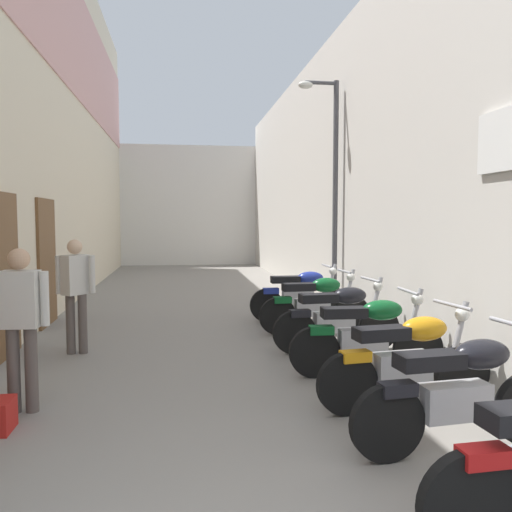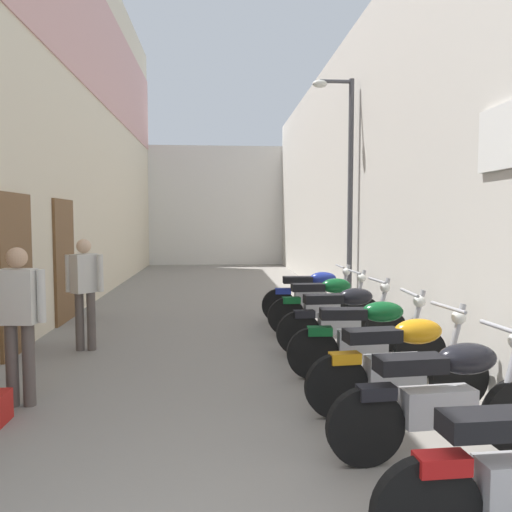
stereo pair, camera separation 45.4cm
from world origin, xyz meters
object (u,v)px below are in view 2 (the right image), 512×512
at_px(motorcycle_third, 401,361).
at_px(motorcycle_fifth, 343,317).
at_px(motorcycle_fourth, 368,336).
at_px(pedestrian_mid_alley, 19,314).
at_px(motorcycle_sixth, 325,303).
at_px(street_lamp, 346,178).
at_px(motorcycle_second, 445,396).
at_px(motorcycle_seventh, 314,294).
at_px(pedestrian_further_down, 85,286).

distance_m(motorcycle_third, motorcycle_fifth, 2.19).
distance_m(motorcycle_fourth, motorcycle_fifth, 1.13).
relative_size(motorcycle_fifth, pedestrian_mid_alley, 1.18).
xyz_separation_m(motorcycle_sixth, street_lamp, (0.70, 1.55, 2.12)).
bearing_deg(motorcycle_second, motorcycle_fourth, 90.00).
distance_m(motorcycle_second, motorcycle_seventh, 5.33).
relative_size(motorcycle_third, motorcycle_fourth, 1.00).
height_order(motorcycle_fifth, motorcycle_seventh, same).
relative_size(motorcycle_sixth, motorcycle_seventh, 1.00).
distance_m(motorcycle_seventh, pedestrian_mid_alley, 5.38).
xyz_separation_m(motorcycle_sixth, motorcycle_seventh, (0.00, 1.01, 0.00)).
bearing_deg(motorcycle_second, street_lamp, 83.24).
relative_size(motorcycle_third, street_lamp, 0.41).
distance_m(motorcycle_sixth, motorcycle_seventh, 1.01).
bearing_deg(motorcycle_fourth, motorcycle_fifth, 90.00).
relative_size(motorcycle_fourth, pedestrian_further_down, 1.18).
distance_m(motorcycle_third, motorcycle_fourth, 1.06).
distance_m(motorcycle_second, motorcycle_third, 0.95).
relative_size(motorcycle_sixth, pedestrian_mid_alley, 1.18).
height_order(motorcycle_fifth, pedestrian_further_down, pedestrian_further_down).
relative_size(pedestrian_mid_alley, pedestrian_further_down, 1.00).
bearing_deg(motorcycle_sixth, motorcycle_second, -90.00).
bearing_deg(motorcycle_fifth, pedestrian_mid_alley, -154.77).
bearing_deg(motorcycle_second, motorcycle_seventh, 90.00).
bearing_deg(motorcycle_second, motorcycle_sixth, 90.00).
bearing_deg(motorcycle_fourth, motorcycle_second, -90.00).
height_order(motorcycle_sixth, pedestrian_further_down, pedestrian_further_down).
xyz_separation_m(motorcycle_third, pedestrian_mid_alley, (-3.66, 0.47, 0.42)).
height_order(motorcycle_third, pedestrian_further_down, pedestrian_further_down).
bearing_deg(motorcycle_seventh, motorcycle_sixth, -90.00).
distance_m(motorcycle_second, motorcycle_fourth, 2.01).
height_order(motorcycle_third, pedestrian_mid_alley, pedestrian_mid_alley).
bearing_deg(motorcycle_fifth, motorcycle_sixth, 90.00).
bearing_deg(pedestrian_further_down, street_lamp, 28.25).
height_order(motorcycle_fifth, pedestrian_mid_alley, pedestrian_mid_alley).
bearing_deg(motorcycle_seventh, pedestrian_further_down, -153.82).
relative_size(motorcycle_third, pedestrian_mid_alley, 1.18).
bearing_deg(motorcycle_sixth, pedestrian_mid_alley, -141.63).
height_order(motorcycle_fourth, street_lamp, street_lamp).
bearing_deg(motorcycle_second, motorcycle_third, 90.00).
relative_size(motorcycle_fourth, motorcycle_sixth, 1.00).
height_order(motorcycle_third, motorcycle_sixth, same).
relative_size(motorcycle_seventh, pedestrian_further_down, 1.18).
distance_m(motorcycle_second, motorcycle_sixth, 4.32).
bearing_deg(motorcycle_fifth, motorcycle_fourth, -90.00).
bearing_deg(pedestrian_further_down, motorcycle_fourth, -23.57).
bearing_deg(motorcycle_second, pedestrian_mid_alley, 158.83).
xyz_separation_m(motorcycle_second, motorcycle_sixth, (0.00, 4.32, 0.00)).
xyz_separation_m(motorcycle_second, pedestrian_mid_alley, (-3.66, 1.42, 0.42)).
height_order(motorcycle_second, motorcycle_seventh, same).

